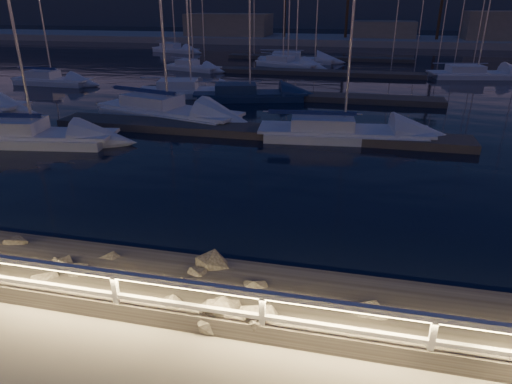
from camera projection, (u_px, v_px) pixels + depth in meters
ground at (76, 309)px, 9.53m from camera, size 400.00×400.00×0.00m
harbor_water at (295, 91)px, 37.95m from camera, size 400.00×440.00×0.60m
guard_rail at (67, 277)px, 9.25m from camera, size 44.11×0.12×1.06m
floating_docks at (297, 81)px, 38.88m from camera, size 22.00×36.00×0.40m
far_shore at (333, 37)px, 75.95m from camera, size 160.00×14.00×5.20m
distant_hills at (272, 5)px, 132.36m from camera, size 230.00×37.50×18.00m
sailboat_b at (30, 135)px, 22.49m from camera, size 8.12×3.53×13.41m
sailboat_c at (165, 110)px, 27.46m from camera, size 9.64×5.08×15.76m
sailboat_e at (51, 79)px, 38.33m from camera, size 6.87×2.25×11.64m
sailboat_f at (189, 90)px, 33.61m from camera, size 7.98×3.78×13.12m
sailboat_g at (247, 94)px, 32.41m from camera, size 8.25×4.42×13.50m
sailboat_h at (339, 131)px, 23.23m from camera, size 8.85×3.48×14.59m
sailboat_i at (192, 66)px, 46.17m from camera, size 6.20×3.49×10.26m
sailboat_k at (294, 59)px, 51.76m from camera, size 8.69×3.21×14.44m
sailboat_l at (474, 73)px, 41.60m from camera, size 8.86×4.13×14.47m
sailboat_m at (174, 49)px, 62.53m from camera, size 7.25×4.18×12.00m
sailboat_n at (286, 63)px, 48.62m from camera, size 7.46×4.64×12.36m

